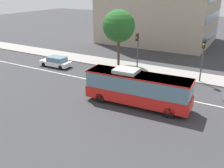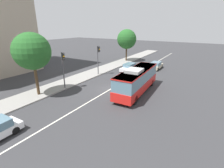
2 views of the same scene
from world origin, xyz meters
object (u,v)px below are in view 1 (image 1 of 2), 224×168
(sedan_white_ahead, at_px, (56,62))
(traffic_light_near_corner, at_px, (203,53))
(transit_bus, at_px, (137,88))
(traffic_light_mid_block, at_px, (137,46))
(street_tree_kerbside_centre, at_px, (119,26))

(sedan_white_ahead, distance_m, traffic_light_near_corner, 19.48)
(sedan_white_ahead, bearing_deg, traffic_light_near_corner, -171.51)
(transit_bus, height_order, traffic_light_near_corner, traffic_light_near_corner)
(transit_bus, bearing_deg, traffic_light_mid_block, 111.70)
(traffic_light_near_corner, bearing_deg, sedan_white_ahead, -78.60)
(traffic_light_near_corner, relative_size, traffic_light_mid_block, 1.00)
(transit_bus, xyz_separation_m, street_tree_kerbside_centre, (-7.54, 10.32, 3.80))
(transit_bus, height_order, street_tree_kerbside_centre, street_tree_kerbside_centre)
(street_tree_kerbside_centre, bearing_deg, sedan_white_ahead, -147.88)
(traffic_light_mid_block, bearing_deg, sedan_white_ahead, -66.80)
(transit_bus, bearing_deg, sedan_white_ahead, 156.51)
(transit_bus, relative_size, traffic_light_mid_block, 1.95)
(transit_bus, xyz_separation_m, traffic_light_near_corner, (3.94, 9.11, 1.75))
(transit_bus, height_order, sedan_white_ahead, transit_bus)
(sedan_white_ahead, bearing_deg, street_tree_kerbside_centre, -149.80)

